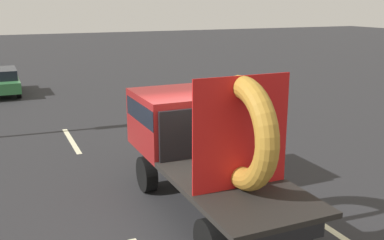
% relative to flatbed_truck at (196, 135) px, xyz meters
% --- Properties ---
extents(ground_plane, '(120.00, 120.00, 0.00)m').
position_rel_flatbed_truck_xyz_m(ground_plane, '(-0.16, -0.33, -1.52)').
color(ground_plane, '#28282B').
extents(flatbed_truck, '(2.02, 5.45, 3.12)m').
position_rel_flatbed_truck_xyz_m(flatbed_truck, '(0.00, 0.00, 0.00)').
color(flatbed_truck, black).
rests_on(flatbed_truck, ground_plane).
extents(distant_sedan, '(1.65, 3.85, 1.26)m').
position_rel_flatbed_truck_xyz_m(distant_sedan, '(-3.68, 14.82, -0.84)').
color(distant_sedan, black).
rests_on(distant_sedan, ground_plane).
extents(lane_dash_left_far, '(0.16, 2.92, 0.01)m').
position_rel_flatbed_truck_xyz_m(lane_dash_left_far, '(-1.84, 5.73, -1.52)').
color(lane_dash_left_far, beige).
rests_on(lane_dash_left_far, ground_plane).
extents(lane_dash_right_far, '(0.16, 2.24, 0.01)m').
position_rel_flatbed_truck_xyz_m(lane_dash_right_far, '(1.84, 4.75, -1.52)').
color(lane_dash_right_far, beige).
rests_on(lane_dash_right_far, ground_plane).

